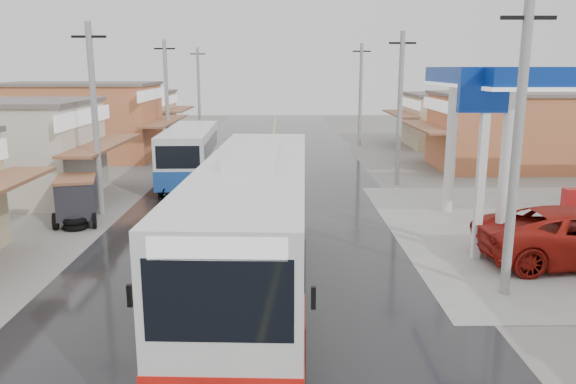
% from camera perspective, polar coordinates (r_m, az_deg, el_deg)
% --- Properties ---
extents(ground, '(120.00, 120.00, 0.00)m').
position_cam_1_polar(ground, '(15.87, -3.57, -10.41)').
color(ground, slate).
rests_on(ground, ground).
extents(road, '(12.00, 90.00, 0.02)m').
position_cam_1_polar(road, '(30.24, -2.15, 0.76)').
color(road, black).
rests_on(road, ground).
extents(centre_line, '(0.15, 90.00, 0.01)m').
position_cam_1_polar(centre_line, '(30.24, -2.15, 0.78)').
color(centre_line, '#D8CC4C').
rests_on(centre_line, road).
extents(shopfronts_left, '(11.00, 44.00, 5.20)m').
position_cam_1_polar(shopfronts_left, '(35.93, -23.23, 1.61)').
color(shopfronts_left, tan).
rests_on(shopfronts_left, ground).
extents(shopfronts_right, '(11.00, 44.00, 4.80)m').
position_cam_1_polar(shopfronts_right, '(30.77, 26.85, -0.42)').
color(shopfronts_right, beige).
rests_on(shopfronts_right, ground).
extents(utility_poles_left, '(1.60, 50.00, 8.00)m').
position_cam_1_polar(utility_poles_left, '(32.17, -14.67, 1.05)').
color(utility_poles_left, gray).
rests_on(utility_poles_left, ground).
extents(utility_poles_right, '(1.60, 36.00, 8.00)m').
position_cam_1_polar(utility_poles_right, '(30.86, 10.96, 0.76)').
color(utility_poles_right, gray).
rests_on(utility_poles_right, ground).
extents(coach_bus, '(3.38, 13.08, 4.05)m').
position_cam_1_polar(coach_bus, '(15.23, -3.37, -3.60)').
color(coach_bus, silver).
rests_on(coach_bus, road).
extents(second_bus, '(2.69, 8.95, 2.95)m').
position_cam_1_polar(second_bus, '(31.09, -9.92, 3.86)').
color(second_bus, silver).
rests_on(second_bus, road).
extents(cyclist, '(0.78, 1.84, 1.93)m').
position_cam_1_polar(cyclist, '(27.54, -12.10, 0.64)').
color(cyclist, black).
rests_on(cyclist, ground).
extents(tricycle_near, '(2.21, 2.61, 1.89)m').
position_cam_1_polar(tricycle_near, '(24.11, -20.71, -0.49)').
color(tricycle_near, '#26262D').
rests_on(tricycle_near, ground).
extents(tyre_stack, '(0.97, 0.97, 0.50)m').
position_cam_1_polar(tyre_stack, '(23.43, -20.77, -2.96)').
color(tyre_stack, black).
rests_on(tyre_stack, ground).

